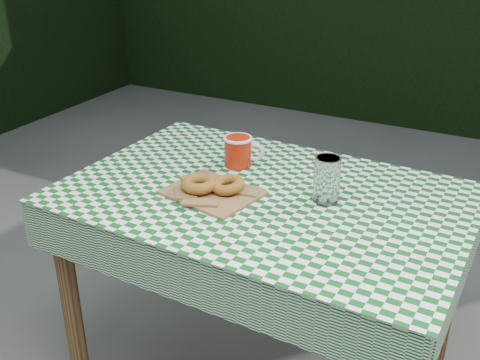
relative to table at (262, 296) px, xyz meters
The scene contains 8 objects.
hedge_north 3.32m from the table, 89.79° to the left, with size 7.00×0.70×1.80m, color black.
table is the anchor object (origin of this frame).
tablecloth 0.38m from the table, 90.00° to the left, with size 1.20×0.81×0.01m, color #0B4A16.
paper_bag 0.42m from the table, 148.83° to the right, with size 0.26×0.21×0.01m, color olive.
bagel_front 0.46m from the table, 151.41° to the right, with size 0.11×0.11×0.03m, color olive.
bagel_back 0.43m from the table, 148.80° to the right, with size 0.10×0.10×0.03m, color #A15A21.
coffee_mug 0.48m from the table, 138.59° to the left, with size 0.18×0.18×0.10m, color #AD210B, non-canonical shape.
drinking_glass 0.49m from the table, 10.38° to the left, with size 0.08×0.08×0.14m, color silver.
Camera 1 is at (0.63, -1.46, 1.52)m, focal length 42.40 mm.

